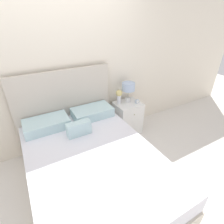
% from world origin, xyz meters
% --- Properties ---
extents(ground_plane, '(12.00, 12.00, 0.00)m').
position_xyz_m(ground_plane, '(0.00, 0.00, 0.00)').
color(ground_plane, silver).
extents(wall_back, '(8.00, 0.06, 2.60)m').
position_xyz_m(wall_back, '(0.00, 0.07, 1.30)').
color(wall_back, silver).
rests_on(wall_back, ground_plane).
extents(bed, '(1.48, 2.07, 1.30)m').
position_xyz_m(bed, '(0.00, -0.95, 0.31)').
color(bed, beige).
rests_on(bed, ground_plane).
extents(nightstand, '(0.46, 0.41, 0.60)m').
position_xyz_m(nightstand, '(1.05, -0.21, 0.30)').
color(nightstand, white).
rests_on(nightstand, ground_plane).
extents(table_lamp, '(0.23, 0.23, 0.35)m').
position_xyz_m(table_lamp, '(1.09, -0.15, 0.86)').
color(table_lamp, white).
rests_on(table_lamp, nightstand).
extents(flower_vase, '(0.11, 0.11, 0.26)m').
position_xyz_m(flower_vase, '(0.90, -0.14, 0.76)').
color(flower_vase, white).
rests_on(flower_vase, nightstand).
extents(alarm_clock, '(0.06, 0.04, 0.06)m').
position_xyz_m(alarm_clock, '(1.20, -0.28, 0.63)').
color(alarm_clock, silver).
rests_on(alarm_clock, nightstand).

